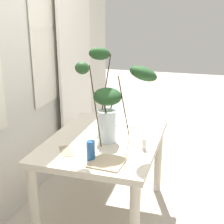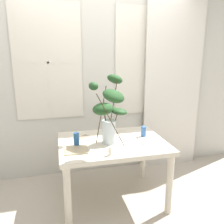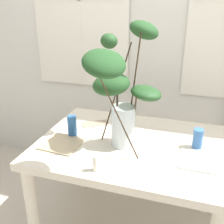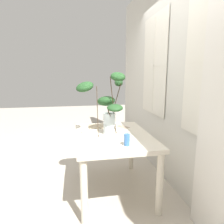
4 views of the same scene
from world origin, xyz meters
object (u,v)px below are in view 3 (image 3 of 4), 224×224
Objects in this scene: vase_with_branches at (122,89)px; pillar_candle at (95,163)px; drinking_glass_blue_right at (198,138)px; plate_square_left at (62,143)px; dining_table at (131,157)px; plate_square_right at (199,161)px; drinking_glass_blue_left at (72,126)px.

pillar_candle is (-0.06, -0.28, -0.34)m from vase_with_branches.
plate_square_left is (-0.82, -0.22, -0.06)m from drinking_glass_blue_right.
plate_square_right reaches higher than dining_table.
drinking_glass_blue_left is at bearing -173.25° from drinking_glass_blue_right.
dining_table is at bearing 20.55° from plate_square_left.
pillar_candle is (0.29, -0.33, -0.03)m from drinking_glass_blue_left.
drinking_glass_blue_right reaches higher than pillar_candle.
drinking_glass_blue_left reaches higher than drinking_glass_blue_right.
pillar_candle is (0.31, -0.20, 0.04)m from plate_square_left.
drinking_glass_blue_left is 0.83m from plate_square_right.
dining_table is 0.44m from drinking_glass_blue_right.
pillar_candle reaches higher than plate_square_right.
drinking_glass_blue_right is (0.45, 0.14, -0.32)m from vase_with_branches.
pillar_candle is at bearing -107.31° from dining_table.
drinking_glass_blue_right reaches higher than dining_table.
vase_with_branches reaches higher than pillar_candle.
drinking_glass_blue_left is 0.44m from pillar_candle.
pillar_candle is (-0.51, -0.42, -0.02)m from drinking_glass_blue_right.
pillar_candle is at bearing -33.34° from plate_square_left.
vase_with_branches reaches higher than drinking_glass_blue_right.
plate_square_left is at bearing -159.45° from dining_table.
vase_with_branches is 0.44m from pillar_candle.
drinking_glass_blue_left is (-0.40, -0.03, 0.18)m from dining_table.
vase_with_branches is 5.42× the size of drinking_glass_blue_left.
drinking_glass_blue_right is 0.53× the size of plate_square_left.
drinking_glass_blue_left is 0.81m from drinking_glass_blue_right.
plate_square_left is 0.84m from plate_square_right.
pillar_candle is at bearing -154.20° from plate_square_right.
plate_square_right is at bearing 3.73° from plate_square_left.
drinking_glass_blue_left is at bearing 131.50° from pillar_candle.
plate_square_left is at bearing -176.27° from plate_square_right.
dining_table is 5.55× the size of plate_square_right.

